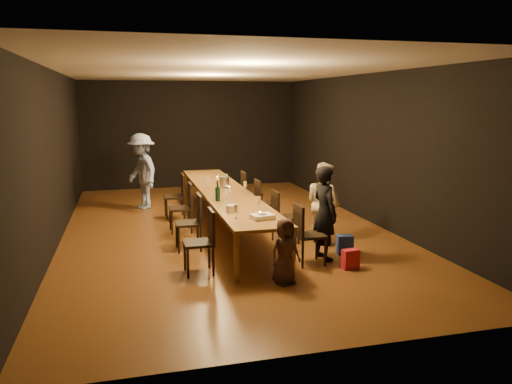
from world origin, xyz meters
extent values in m
plane|color=#452011|center=(0.00, 0.00, 0.00)|extent=(10.00, 10.00, 0.00)
cube|color=black|center=(0.00, 5.00, 1.50)|extent=(6.00, 0.04, 3.00)
cube|color=black|center=(0.00, -5.00, 1.50)|extent=(6.00, 0.04, 3.00)
cube|color=black|center=(-3.00, 0.00, 1.50)|extent=(0.04, 10.00, 3.00)
cube|color=black|center=(3.00, 0.00, 1.50)|extent=(0.04, 10.00, 3.00)
cube|color=silver|center=(0.00, 0.00, 3.00)|extent=(6.00, 10.00, 0.04)
cube|color=olive|center=(0.00, 0.00, 0.72)|extent=(0.90, 6.00, 0.05)
cylinder|color=olive|center=(-0.40, -2.90, 0.35)|extent=(0.08, 0.08, 0.70)
cylinder|color=olive|center=(0.40, -2.90, 0.35)|extent=(0.08, 0.08, 0.70)
cylinder|color=olive|center=(-0.40, 2.90, 0.35)|extent=(0.08, 0.08, 0.70)
cylinder|color=olive|center=(0.40, 2.90, 0.35)|extent=(0.08, 0.08, 0.70)
imported|color=black|center=(1.15, -2.23, 0.74)|extent=(0.43, 0.59, 1.48)
imported|color=#C5B594|center=(1.49, -1.34, 0.71)|extent=(0.75, 0.83, 1.41)
imported|color=#8093C6|center=(-1.47, 2.30, 0.86)|extent=(1.03, 1.28, 1.73)
imported|color=#432B25|center=(0.22, -3.10, 0.45)|extent=(0.51, 0.40, 0.91)
cube|color=red|center=(1.35, -2.77, 0.15)|extent=(0.26, 0.16, 0.29)
cube|color=#233D9A|center=(1.57, -2.09, 0.16)|extent=(0.27, 0.20, 0.31)
cube|color=white|center=(0.09, -2.41, 0.79)|extent=(0.36, 0.31, 0.07)
cube|color=black|center=(0.09, -2.44, 0.82)|extent=(0.12, 0.10, 0.00)
cube|color=red|center=(0.09, -2.35, 0.82)|extent=(0.16, 0.06, 0.00)
cylinder|color=white|center=(-0.23, -1.85, 0.81)|extent=(0.25, 0.25, 0.11)
cylinder|color=silver|center=(0.08, 0.39, 0.86)|extent=(0.25, 0.25, 0.21)
cylinder|color=#B2B7B2|center=(0.15, -2.08, 0.77)|extent=(0.05, 0.05, 0.03)
cylinder|color=#B2B7B2|center=(0.15, 0.27, 0.77)|extent=(0.05, 0.05, 0.03)
cylinder|color=#B2B7B2|center=(0.15, 1.59, 0.77)|extent=(0.05, 0.05, 0.03)
camera|label=1|loc=(-1.79, -9.27, 2.46)|focal=35.00mm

